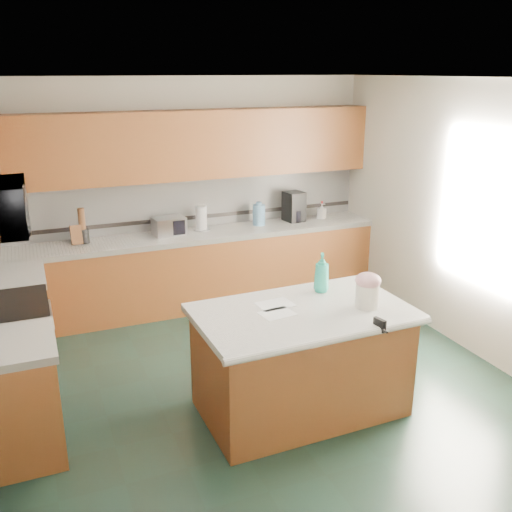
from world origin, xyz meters
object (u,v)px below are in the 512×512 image
toaster_oven (169,226)px  knife_block (76,235)px  soap_bottle_island (322,272)px  island_base (301,364)px  treat_jar (367,295)px  coffee_maker (294,206)px  island_top (303,313)px

toaster_oven → knife_block: bearing=174.5°
soap_bottle_island → knife_block: bearing=153.8°
knife_block → island_base: bearing=-61.9°
treat_jar → toaster_oven: toaster_oven is taller
island_base → treat_jar: (0.51, -0.14, 0.59)m
treat_jar → coffee_maker: bearing=58.9°
treat_jar → coffee_maker: 2.82m
island_base → knife_block: size_ratio=7.60×
soap_bottle_island → toaster_oven: 2.40m
knife_block → coffee_maker: coffee_maker is taller
treat_jar → soap_bottle_island: 0.49m
knife_block → coffee_maker: (2.68, 0.03, 0.08)m
island_base → island_top: island_top is taller
toaster_oven → coffee_maker: (1.63, 0.03, 0.08)m
toaster_oven → coffee_maker: size_ratio=0.96×
island_base → island_top: bearing=-1.3°
island_base → island_top: 0.46m
soap_bottle_island → coffee_maker: size_ratio=0.92×
treat_jar → coffee_maker: coffee_maker is taller
toaster_oven → island_top: bearing=-85.4°
knife_block → toaster_oven: bearing=-2.2°
treat_jar → coffee_maker: (0.66, 2.74, 0.09)m
soap_bottle_island → island_top: bearing=-112.8°
island_top → coffee_maker: bearing=64.4°
knife_block → toaster_oven: size_ratio=0.59×
treat_jar → coffee_maker: size_ratio=0.53×
island_base → soap_bottle_island: 0.80m
island_top → toaster_oven: bearing=98.8°
island_base → island_top: (0.00, 0.00, 0.46)m
island_base → coffee_maker: bearing=64.4°
soap_bottle_island → toaster_oven: soap_bottle_island is taller
soap_bottle_island → treat_jar: bearing=-43.5°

